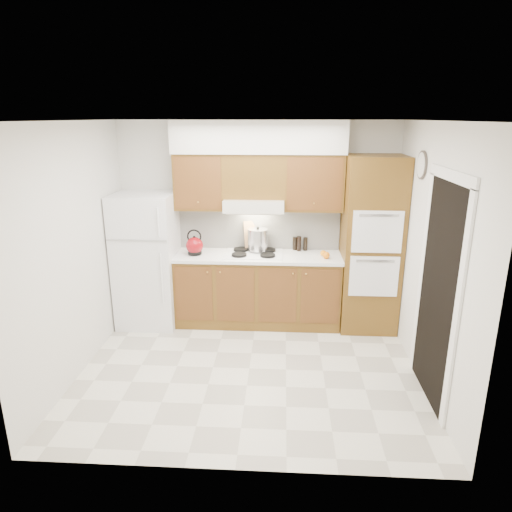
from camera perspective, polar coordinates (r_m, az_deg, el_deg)
The scene contains 26 objects.
floor at distance 5.13m, azimuth -0.84°, elevation -13.87°, with size 3.60×3.60×0.00m, color beige.
ceiling at distance 4.40m, azimuth -0.99°, elevation 16.57°, with size 3.60×3.60×0.00m, color white.
wall_back at distance 6.05m, azimuth 0.16°, elevation 4.28°, with size 3.60×0.02×2.60m, color silver.
wall_left at distance 5.06m, azimuth -21.68°, elevation 0.50°, with size 0.02×3.00×2.60m, color silver.
wall_right at distance 4.82m, azimuth 20.97°, elevation -0.22°, with size 0.02×3.00×2.60m, color silver.
fridge at distance 6.06m, azimuth -13.42°, elevation -0.48°, with size 0.75×0.72×1.72m, color white.
base_cabinets at distance 6.01m, azimuth 0.23°, elevation -4.29°, with size 2.11×0.60×0.90m, color brown.
countertop at distance 5.85m, azimuth 0.23°, elevation -0.03°, with size 2.13×0.62×0.04m, color white.
backsplash at distance 6.05m, azimuth 0.39°, elevation 3.50°, with size 2.11×0.03×0.56m, color white.
oven_cabinet at distance 5.88m, azimuth 14.13°, elevation 1.36°, with size 0.70×0.65×2.20m, color brown.
upper_cab_left at distance 5.87m, azimuth -7.00°, elevation 9.22°, with size 0.63×0.33×0.70m, color brown.
upper_cab_right at distance 5.79m, azimuth 7.24°, elevation 9.10°, with size 0.73×0.33×0.70m, color brown.
range_hood at distance 5.78m, azimuth -0.22°, elevation 6.45°, with size 0.75×0.45×0.15m, color silver.
upper_cab_over_hood at distance 5.78m, azimuth -0.18°, elevation 9.97°, with size 0.75×0.33×0.55m, color brown.
soffit at distance 5.72m, azimuth 0.32°, elevation 14.67°, with size 2.13×0.36×0.40m, color silver.
cooktop at distance 5.86m, azimuth -0.25°, elevation 0.28°, with size 0.74×0.50×0.01m, color white.
doorway at distance 4.58m, azimuth 21.75°, elevation -4.51°, with size 0.02×0.90×2.10m, color black.
wall_clock at distance 5.17m, azimuth 20.04°, elevation 10.64°, with size 0.30×0.30×0.02m, color #3F3833.
kettle at distance 5.87m, azimuth -7.69°, elevation 1.30°, with size 0.22×0.22×0.22m, color maroon.
cutting_board at distance 6.04m, azimuth -0.22°, elevation 2.70°, with size 0.28×0.02×0.37m, color tan.
stock_pot at distance 5.92m, azimuth 0.22°, elevation 2.04°, with size 0.26×0.26×0.27m, color silver.
condiment_a at distance 6.01m, azimuth 5.40°, elevation 1.55°, with size 0.06×0.06×0.20m, color black.
condiment_b at distance 6.04m, azimuth 6.20°, elevation 1.50°, with size 0.05×0.05×0.18m, color black.
condiment_c at distance 6.06m, azimuth 4.90°, elevation 1.58°, with size 0.06×0.06×0.18m, color black.
orange_near at distance 5.84m, azimuth 8.40°, elevation 0.34°, with size 0.08×0.08×0.08m, color #FF980D.
orange_far at distance 5.74m, azimuth 8.78°, elevation 0.09°, with size 0.09×0.09×0.09m, color orange.
Camera 1 is at (0.34, -4.39, 2.64)m, focal length 32.00 mm.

